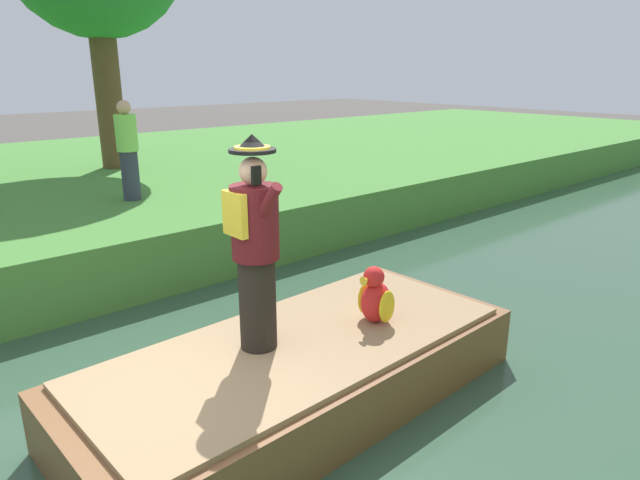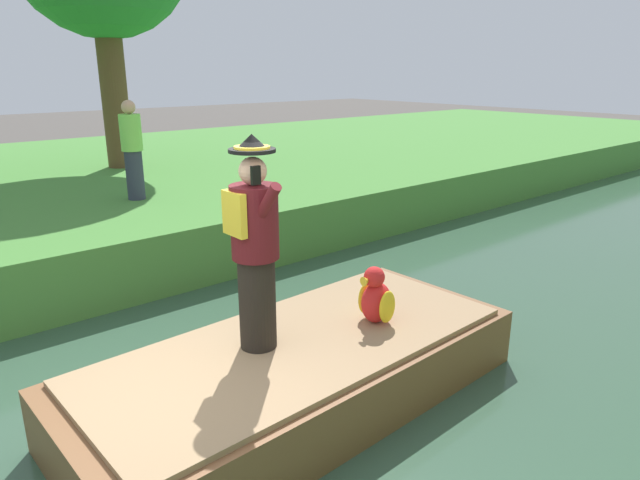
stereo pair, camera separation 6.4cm
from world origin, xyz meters
name	(u,v)px [view 2 (the right image)]	position (x,y,z in m)	size (l,w,h in m)	color
ground_plane	(163,475)	(0.00, 0.00, 0.00)	(80.00, 80.00, 0.00)	#4C4742
canal_water	(162,470)	(0.00, 0.00, 0.05)	(6.15, 48.00, 0.10)	#33513D
boat	(300,371)	(0.00, 1.38, 0.40)	(1.92, 4.25, 0.61)	brown
person_pirate	(255,246)	(-0.16, 1.04, 1.64)	(0.61, 0.42, 1.85)	black
parrot_plush	(376,298)	(0.16, 2.18, 0.95)	(0.36, 0.35, 0.57)	red
person_bystander	(132,150)	(-5.33, 2.16, 1.78)	(0.34, 0.34, 1.60)	#33384C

